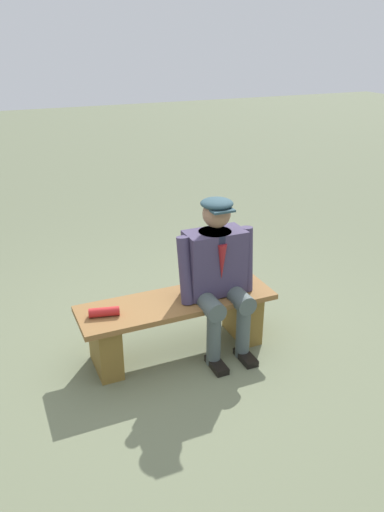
{
  "coord_description": "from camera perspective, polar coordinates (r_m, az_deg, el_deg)",
  "views": [
    {
      "loc": [
        1.25,
        3.16,
        2.34
      ],
      "look_at": [
        -0.13,
        0.0,
        0.81
      ],
      "focal_mm": 35.29,
      "sensor_mm": 36.0,
      "label": 1
    }
  ],
  "objects": [
    {
      "name": "bench",
      "position": [
        3.97,
        -1.68,
        -7.19
      ],
      "size": [
        1.53,
        0.46,
        0.46
      ],
      "color": "brown",
      "rests_on": "ground"
    },
    {
      "name": "rolled_magazine",
      "position": [
        3.72,
        -9.93,
        -6.26
      ],
      "size": [
        0.23,
        0.12,
        0.07
      ],
      "primitive_type": "cylinder",
      "rotation": [
        0.0,
        1.57,
        -0.23
      ],
      "color": "#B21E1E",
      "rests_on": "bench"
    },
    {
      "name": "seated_man",
      "position": [
        3.85,
        2.93,
        -1.6
      ],
      "size": [
        0.63,
        0.58,
        1.24
      ],
      "color": "#3B334F",
      "rests_on": "ground"
    },
    {
      "name": "ground_plane",
      "position": [
        4.13,
        -1.63,
        -10.64
      ],
      "size": [
        30.0,
        30.0,
        0.0
      ],
      "primitive_type": "plane",
      "color": "#646C4F"
    }
  ]
}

